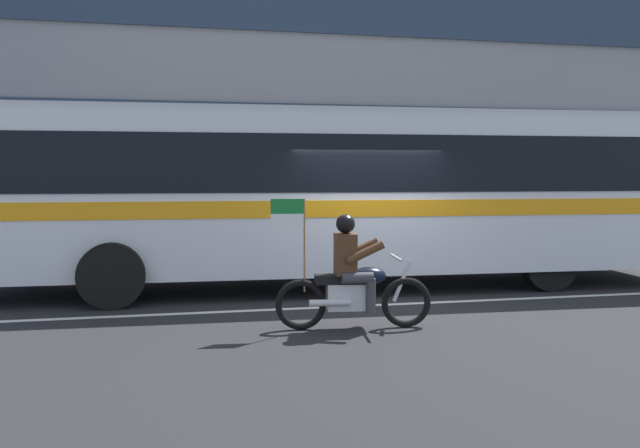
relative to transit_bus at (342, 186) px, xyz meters
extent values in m
plane|color=black|center=(0.13, -1.19, -1.88)|extent=(60.00, 60.00, 0.00)
cube|color=gray|center=(0.13, 3.91, -1.81)|extent=(28.00, 3.80, 0.15)
cube|color=silver|center=(0.13, -1.79, -1.88)|extent=(26.60, 0.14, 0.01)
cube|color=gray|center=(0.13, 6.21, 2.81)|extent=(28.00, 0.80, 9.39)
cube|color=#233347|center=(0.13, 5.77, 1.40)|extent=(25.76, 0.10, 1.40)
cube|color=#233347|center=(0.13, 5.77, 4.69)|extent=(25.76, 0.10, 1.40)
cube|color=silver|center=(0.00, 0.01, -0.15)|extent=(13.02, 3.08, 2.70)
cube|color=black|center=(0.00, 0.01, 0.40)|extent=(11.99, 3.07, 0.96)
cube|color=orange|center=(0.00, 0.01, -0.35)|extent=(12.76, 3.10, 0.28)
cube|color=#BABCC3|center=(0.00, 0.01, 1.26)|extent=(12.76, 2.94, 0.16)
cylinder|color=black|center=(-4.01, -1.17, -1.36)|extent=(1.04, 0.30, 1.04)
cylinder|color=black|center=(3.56, -1.17, -1.36)|extent=(1.04, 0.30, 1.04)
torus|color=black|center=(0.07, -3.32, -1.54)|extent=(0.70, 0.16, 0.69)
torus|color=black|center=(-1.37, -3.17, -1.54)|extent=(0.70, 0.16, 0.69)
cube|color=silver|center=(-0.70, -3.24, -1.44)|extent=(0.67, 0.35, 0.36)
ellipsoid|color=black|center=(-0.45, -3.27, -1.16)|extent=(0.51, 0.33, 0.24)
cube|color=black|center=(-0.90, -3.22, -1.20)|extent=(0.58, 0.32, 0.12)
cylinder|color=silver|center=(0.01, -3.32, -1.24)|extent=(0.28, 0.09, 0.58)
cylinder|color=silver|center=(-0.07, -3.31, -0.92)|extent=(0.11, 0.64, 0.04)
cylinder|color=silver|center=(-1.01, -3.37, -1.49)|extent=(0.56, 0.15, 0.09)
cube|color=#4C2D19|center=(-0.77, -3.23, -0.86)|extent=(0.32, 0.39, 0.56)
sphere|color=black|center=(-0.77, -3.23, -0.45)|extent=(0.26, 0.26, 0.26)
cylinder|color=#38383D|center=(-0.61, -3.07, -1.16)|extent=(0.43, 0.19, 0.15)
cylinder|color=#38383D|center=(-0.43, -3.09, -1.40)|extent=(0.13, 0.13, 0.46)
cylinder|color=#38383D|center=(-0.65, -3.43, -1.16)|extent=(0.43, 0.19, 0.15)
cylinder|color=#38383D|center=(-0.47, -3.45, -1.40)|extent=(0.13, 0.13, 0.46)
cylinder|color=#4C2D19|center=(-0.51, -3.06, -0.82)|extent=(0.53, 0.17, 0.32)
cylinder|color=#4C2D19|center=(-0.55, -3.46, -0.82)|extent=(0.53, 0.17, 0.32)
cylinder|color=olive|center=(-1.32, -3.17, -0.73)|extent=(0.02, 0.02, 1.25)
cube|color=#197233|center=(-1.55, -3.15, -0.21)|extent=(0.44, 0.07, 0.20)
cube|color=white|center=(-1.55, -3.15, -0.41)|extent=(0.44, 0.07, 0.20)
camera|label=1|loc=(-2.94, -11.74, 0.23)|focal=36.73mm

